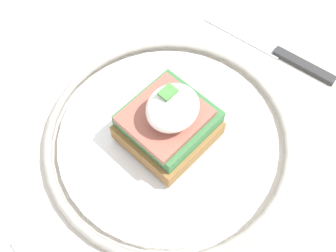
% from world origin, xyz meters
% --- Properties ---
extents(dining_table, '(0.88, 0.70, 0.77)m').
position_xyz_m(dining_table, '(0.00, 0.00, 0.62)').
color(dining_table, beige).
rests_on(dining_table, ground_plane).
extents(plate, '(0.27, 0.27, 0.02)m').
position_xyz_m(plate, '(-0.01, 0.01, 0.77)').
color(plate, white).
rests_on(plate, dining_table).
extents(sandwich, '(0.10, 0.10, 0.08)m').
position_xyz_m(sandwich, '(-0.01, 0.01, 0.81)').
color(sandwich, olive).
rests_on(sandwich, plate).
extents(knife, '(0.04, 0.18, 0.01)m').
position_xyz_m(knife, '(0.18, -0.01, 0.77)').
color(knife, '#2D2D2D').
rests_on(knife, dining_table).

